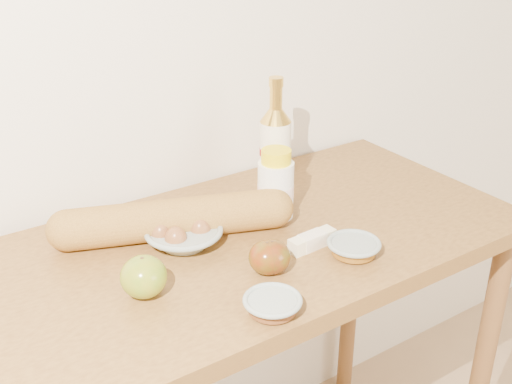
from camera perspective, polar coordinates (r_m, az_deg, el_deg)
back_wall at (r=1.50m, az=-7.96°, el=14.80°), size 3.50×0.02×2.60m
table at (r=1.43m, az=-0.68°, el=-8.39°), size 1.20×0.60×0.90m
bourbon_bottle at (r=1.48m, az=1.72°, el=3.59°), size 0.09×0.09×0.30m
cream_bottle at (r=1.42m, az=1.77°, el=0.54°), size 0.10×0.10×0.16m
egg_bowl at (r=1.34m, az=-6.52°, el=-3.69°), size 0.18×0.18×0.06m
baguette at (r=1.36m, az=-7.31°, el=-2.38°), size 0.52×0.26×0.09m
apple_yellowgreen at (r=1.18m, az=-9.95°, el=-7.42°), size 0.10×0.10×0.08m
apple_redgreen_front at (r=1.23m, az=1.43°, el=-5.76°), size 0.08×0.08×0.07m
apple_redgreen_right at (r=1.23m, az=0.99°, el=-5.84°), size 0.09×0.09×0.07m
sugar_bowl at (r=1.13m, az=1.47°, el=-9.97°), size 0.14×0.14×0.03m
syrup_bowl at (r=1.31m, az=8.67°, el=-4.89°), size 0.14×0.14×0.03m
butter_stick at (r=1.33m, az=5.01°, el=-4.35°), size 0.11×0.04×0.03m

